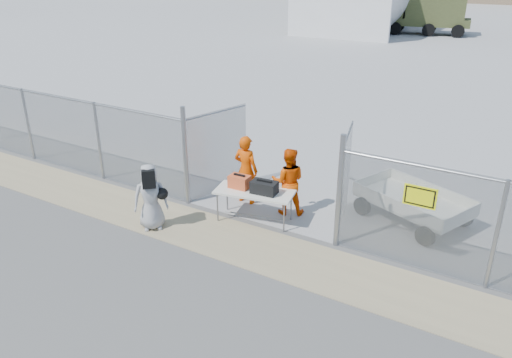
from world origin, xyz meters
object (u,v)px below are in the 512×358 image
Objects in this scene: folding_table at (254,206)px; visitor at (150,197)px; security_worker_right at (288,181)px; utility_trailer at (413,205)px; security_worker_left at (246,170)px.

visitor is (-1.82, -1.48, 0.39)m from folding_table.
security_worker_right is 2.95m from utility_trailer.
security_worker_left is at bearing 20.18° from visitor.
security_worker_right is at bearing -179.40° from security_worker_left.
utility_trailer is (4.97, 3.40, -0.38)m from visitor.
security_worker_right reaches higher than visitor.
folding_table is at bearing -126.17° from utility_trailer.
security_worker_right is at bearing 1.32° from visitor.
folding_table is at bearing -3.93° from visitor.
folding_table is 1.09× the size of security_worker_right.
security_worker_right reaches higher than utility_trailer.
folding_table is 1.00m from security_worker_right.
visitor reaches higher than folding_table.
security_worker_right is 0.51× the size of utility_trailer.
visitor is 6.04m from utility_trailer.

